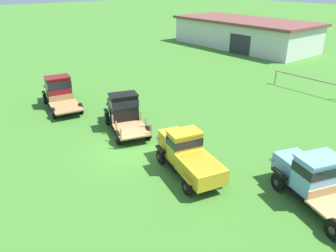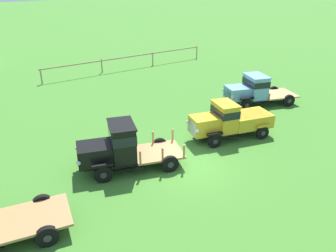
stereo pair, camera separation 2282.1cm
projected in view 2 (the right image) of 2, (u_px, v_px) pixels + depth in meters
ground_plane at (185, 164)px, 16.10m from camera, size 240.00×240.00×0.00m
paddock_fence at (128, 59)px, 31.90m from camera, size 16.99×0.63×1.32m
vintage_truck_second_in_line at (119, 147)px, 15.25m from camera, size 5.28×3.23×2.33m
vintage_truck_midrow_center at (230, 120)px, 18.37m from camera, size 5.05×2.81×2.12m
vintage_truck_far_side at (253, 90)px, 23.00m from camera, size 5.52×3.50×2.15m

